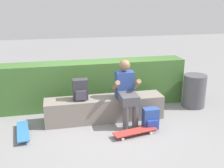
# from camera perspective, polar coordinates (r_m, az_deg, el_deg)

# --- Properties ---
(ground_plane) EXTENTS (24.00, 24.00, 0.00)m
(ground_plane) POSITION_cam_1_polar(r_m,az_deg,el_deg) (5.15, -0.78, -9.08)
(ground_plane) COLOR gray
(bench_main) EXTENTS (2.32, 0.46, 0.47)m
(bench_main) POSITION_cam_1_polar(r_m,az_deg,el_deg) (5.36, -1.56, -5.18)
(bench_main) COLOR gray
(bench_main) RESTS_ON ground
(person_skater) EXTENTS (0.49, 0.62, 1.22)m
(person_skater) POSITION_cam_1_polar(r_m,az_deg,el_deg) (5.10, 3.06, -1.30)
(person_skater) COLOR #2D4793
(person_skater) RESTS_ON ground
(skateboard_near_person) EXTENTS (0.82, 0.35, 0.09)m
(skateboard_near_person) POSITION_cam_1_polar(r_m,az_deg,el_deg) (4.85, 4.92, -9.94)
(skateboard_near_person) COLOR #BC3833
(skateboard_near_person) RESTS_ON ground
(skateboard_beside_bench) EXTENTS (0.29, 0.82, 0.09)m
(skateboard_beside_bench) POSITION_cam_1_polar(r_m,az_deg,el_deg) (5.09, -18.29, -9.44)
(skateboard_beside_bench) COLOR teal
(skateboard_beside_bench) RESTS_ON ground
(backpack_on_bench) EXTENTS (0.28, 0.23, 0.40)m
(backpack_on_bench) POSITION_cam_1_polar(r_m,az_deg,el_deg) (5.14, -6.71, -1.24)
(backpack_on_bench) COLOR #333338
(backpack_on_bench) RESTS_ON bench_main
(backpack_on_ground) EXTENTS (0.28, 0.23, 0.40)m
(backpack_on_ground) POSITION_cam_1_polar(r_m,az_deg,el_deg) (5.06, 8.15, -7.32)
(backpack_on_ground) COLOR #2D4C99
(backpack_on_ground) RESTS_ON ground
(hedge_row) EXTENTS (4.04, 0.52, 1.01)m
(hedge_row) POSITION_cam_1_polar(r_m,az_deg,el_deg) (6.01, -3.83, 0.07)
(hedge_row) COLOR #406B2F
(hedge_row) RESTS_ON ground
(trash_bin) EXTENTS (0.50, 0.50, 0.72)m
(trash_bin) POSITION_cam_1_polar(r_m,az_deg,el_deg) (6.24, 16.93, -1.38)
(trash_bin) COLOR #4C4C51
(trash_bin) RESTS_ON ground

